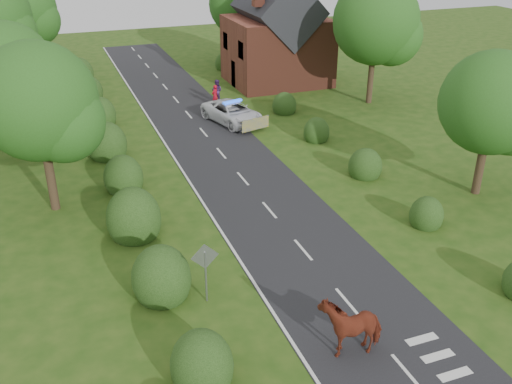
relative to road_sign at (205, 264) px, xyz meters
name	(u,v)px	position (x,y,z in m)	size (l,w,h in m)	color
ground	(347,302)	(5.00, -2.00, -1.65)	(120.00, 120.00, 0.00)	#244A12
road	(226,159)	(5.00, 13.00, -1.64)	(6.00, 70.00, 0.02)	black
road_markings	(211,176)	(3.40, 10.93, -1.63)	(4.96, 70.00, 0.01)	white
hedgerow_left	(125,187)	(-1.51, 9.69, -0.91)	(2.75, 50.41, 3.00)	#15330E
hedgerow_right	(354,159)	(11.60, 9.21, -1.10)	(2.10, 45.78, 2.10)	#15330E
tree_left_a	(44,107)	(-4.75, 9.86, 3.69)	(5.74, 5.60, 8.38)	#332316
tree_left_b	(12,75)	(-6.25, 17.86, 3.39)	(5.74, 5.60, 8.07)	#332316
tree_left_d	(25,12)	(-5.23, 37.85, 3.98)	(6.15, 6.00, 8.89)	#332316
tree_right_a	(497,107)	(16.23, 3.87, 3.09)	(5.33, 5.20, 7.56)	#332316
tree_right_b	(380,25)	(19.29, 19.84, 4.28)	(6.56, 6.40, 9.40)	#332316
tree_right_c	(244,7)	(14.27, 35.85, 3.69)	(6.15, 6.00, 8.58)	#332316
road_sign	(205,264)	(0.00, 0.00, 0.00)	(1.06, 0.08, 2.53)	gray
house	(277,39)	(14.49, 28.00, 2.13)	(8.00, 7.40, 9.17)	brown
cow	(350,327)	(3.85, -4.20, -0.81)	(1.26, 2.39, 1.69)	maroon
police_van	(233,113)	(7.50, 19.19, -0.92)	(3.81, 5.79, 1.62)	silver
pedestrian_red	(215,96)	(7.45, 23.29, -0.81)	(0.61, 0.40, 1.68)	#A90C1E
pedestrian_purple	(217,91)	(7.92, 24.35, -0.76)	(0.87, 0.68, 1.78)	#462460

